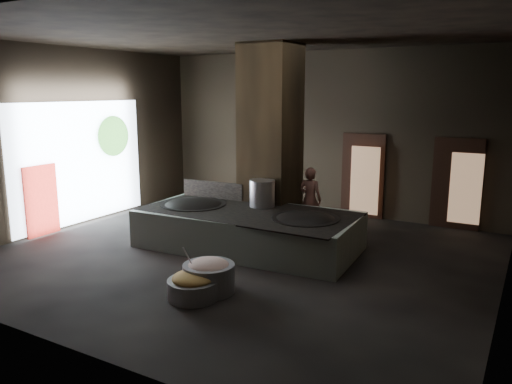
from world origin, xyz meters
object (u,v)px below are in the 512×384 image
Objects in this scene: wok_right at (305,222)px; veg_basin at (193,289)px; wok_left at (193,208)px; hearth_platform at (248,229)px; meat_basin at (209,278)px; cook at (310,199)px; stock_pot at (262,194)px.

veg_basin is (-0.75, -2.87, -0.59)m from wok_right.
hearth_platform is at bearing 1.97° from wok_left.
wok_left is at bearing 131.30° from meat_basin.
cook is at bearing 110.97° from wok_right.
cook is 4.42m from meat_basin.
wok_right is at bearing 2.05° from wok_left.
stock_pot reaches higher than wok_left.
stock_pot is 0.71× the size of veg_basin.
hearth_platform is 2.89m from veg_basin.
wok_left is at bearing -177.95° from wok_right.
wok_right is 2.00m from cook.
wok_left is 2.87m from cook.
wok_right is (1.35, 0.05, 0.34)m from hearth_platform.
stock_pot reaches higher than wok_right.
hearth_platform is 1.49m from wok_left.
wok_right is at bearing -21.04° from stock_pot.
cook reaches higher than wok_right.
stock_pot is 3.55m from veg_basin.
hearth_platform is at bearing -177.88° from wok_right.
veg_basin is 0.97× the size of meat_basin.
stock_pot is 1.52m from cook.
wok_left is 0.94× the size of cook.
cook reaches higher than stock_pot.
veg_basin is at bearing -80.68° from stock_pot.
veg_basin is (2.05, -2.77, -0.59)m from wok_left.
cook is at bearing 43.35° from wok_left.
stock_pot is 0.39× the size of cook.
cook reaches higher than wok_left.
hearth_platform is 3.41× the size of wok_right.
hearth_platform is 3.17× the size of wok_left.
wok_left is at bearing 126.56° from veg_basin.
cook is (0.58, 1.37, -0.33)m from stock_pot.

